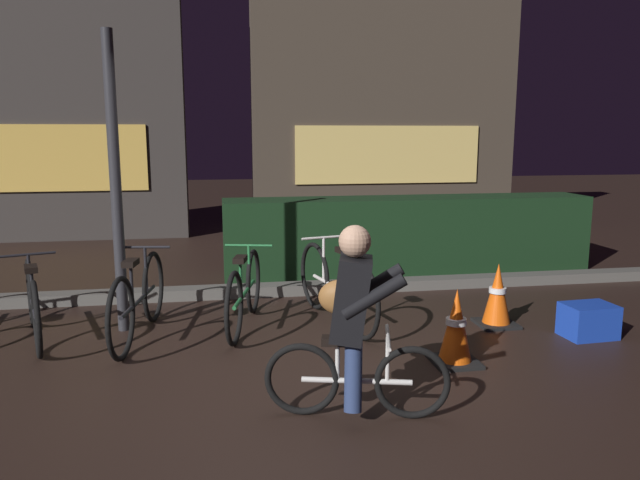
{
  "coord_description": "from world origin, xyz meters",
  "views": [
    {
      "loc": [
        -0.65,
        -4.39,
        1.79
      ],
      "look_at": [
        0.2,
        0.6,
        0.9
      ],
      "focal_mm": 33.8,
      "sensor_mm": 36.0,
      "label": 1
    }
  ],
  "objects": [
    {
      "name": "hedge_row",
      "position": [
        1.8,
        3.1,
        0.49
      ],
      "size": [
        4.8,
        0.7,
        0.98
      ],
      "primitive_type": "cube",
      "color": "black",
      "rests_on": "ground"
    },
    {
      "name": "storefront_right",
      "position": [
        2.62,
        7.2,
        2.31
      ],
      "size": [
        5.18,
        0.54,
        4.64
      ],
      "color": "#42382D",
      "rests_on": "ground"
    },
    {
      "name": "parked_bike_center_right",
      "position": [
        -0.43,
        1.1,
        0.34
      ],
      "size": [
        0.49,
        1.58,
        0.74
      ],
      "rotation": [
        0.0,
        0.0,
        1.34
      ],
      "color": "black",
      "rests_on": "ground"
    },
    {
      "name": "sidewalk_curb",
      "position": [
        0.0,
        2.2,
        0.06
      ],
      "size": [
        12.0,
        0.24,
        0.12
      ],
      "primitive_type": "cube",
      "color": "#56544F",
      "rests_on": "ground"
    },
    {
      "name": "parked_bike_right_mid",
      "position": [
        0.44,
        1.09,
        0.36
      ],
      "size": [
        0.52,
        1.7,
        0.8
      ],
      "rotation": [
        0.0,
        0.0,
        1.81
      ],
      "color": "black",
      "rests_on": "ground"
    },
    {
      "name": "ground_plane",
      "position": [
        0.0,
        0.0,
        0.0
      ],
      "size": [
        40.0,
        40.0,
        0.0
      ],
      "primitive_type": "plane",
      "color": "black"
    },
    {
      "name": "cyclist",
      "position": [
        0.17,
        -0.83,
        0.63
      ],
      "size": [
        1.16,
        0.61,
        1.25
      ],
      "rotation": [
        0.0,
        0.0,
        -0.24
      ],
      "color": "black",
      "rests_on": "ground"
    },
    {
      "name": "blue_crate",
      "position": [
        2.58,
        0.3,
        0.15
      ],
      "size": [
        0.46,
        0.35,
        0.3
      ],
      "primitive_type": "cube",
      "rotation": [
        0.0,
        0.0,
        0.06
      ],
      "color": "#193DB7",
      "rests_on": "ground"
    },
    {
      "name": "parked_bike_left_mid",
      "position": [
        -2.27,
        1.04,
        0.33
      ],
      "size": [
        0.58,
        1.53,
        0.73
      ],
      "rotation": [
        0.0,
        0.0,
        1.89
      ],
      "color": "black",
      "rests_on": "ground"
    },
    {
      "name": "traffic_cone_near",
      "position": [
        1.16,
        -0.1,
        0.29
      ],
      "size": [
        0.36,
        0.36,
        0.6
      ],
      "color": "black",
      "rests_on": "ground"
    },
    {
      "name": "street_post",
      "position": [
        -1.55,
        1.2,
        1.34
      ],
      "size": [
        0.1,
        0.1,
        2.68
      ],
      "primitive_type": "cylinder",
      "color": "#2D2D33",
      "rests_on": "ground"
    },
    {
      "name": "parked_bike_center_left",
      "position": [
        -1.37,
        0.94,
        0.36
      ],
      "size": [
        0.46,
        1.69,
        0.78
      ],
      "rotation": [
        0.0,
        0.0,
        1.42
      ],
      "color": "black",
      "rests_on": "ground"
    },
    {
      "name": "traffic_cone_far",
      "position": [
        1.92,
        0.75,
        0.29
      ],
      "size": [
        0.36,
        0.36,
        0.6
      ],
      "color": "black",
      "rests_on": "ground"
    },
    {
      "name": "storefront_left",
      "position": [
        -3.29,
        6.5,
        2.33
      ],
      "size": [
        4.23,
        0.54,
        4.68
      ],
      "color": "#383330",
      "rests_on": "ground"
    }
  ]
}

